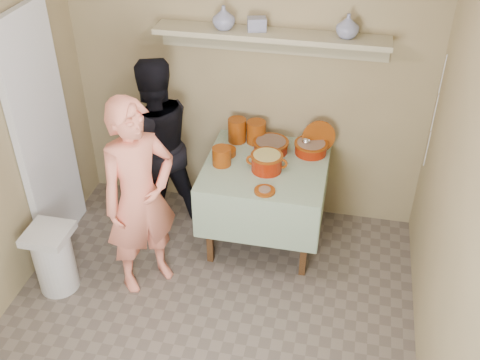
% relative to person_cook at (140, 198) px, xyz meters
% --- Properties ---
extents(ground, '(3.50, 3.50, 0.00)m').
position_rel_person_cook_xyz_m(ground, '(0.56, -0.60, -0.79)').
color(ground, '#665A50').
rests_on(ground, ground).
extents(tile_panel, '(0.06, 0.70, 2.00)m').
position_rel_person_cook_xyz_m(tile_panel, '(-0.90, 0.35, 0.21)').
color(tile_panel, silver).
rests_on(tile_panel, ground).
extents(plate_stack_a, '(0.15, 0.15, 0.21)m').
position_rel_person_cook_xyz_m(plate_stack_a, '(0.50, 0.99, 0.07)').
color(plate_stack_a, '#712802').
rests_on(plate_stack_a, serving_table).
extents(plate_stack_b, '(0.16, 0.16, 0.19)m').
position_rel_person_cook_xyz_m(plate_stack_b, '(0.67, 1.01, 0.07)').
color(plate_stack_b, '#712802').
rests_on(plate_stack_b, serving_table).
extents(bowl_stack, '(0.15, 0.15, 0.15)m').
position_rel_person_cook_xyz_m(bowl_stack, '(0.46, 0.61, 0.04)').
color(bowl_stack, '#712802').
rests_on(bowl_stack, serving_table).
extents(empty_bowl, '(0.17, 0.17, 0.05)m').
position_rel_person_cook_xyz_m(empty_bowl, '(0.46, 0.76, -0.01)').
color(empty_bowl, '#712802').
rests_on(empty_bowl, serving_table).
extents(propped_lid, '(0.28, 0.15, 0.27)m').
position_rel_person_cook_xyz_m(propped_lid, '(1.19, 0.99, 0.09)').
color(propped_lid, '#712802').
rests_on(propped_lid, serving_table).
extents(vase_right, '(0.22, 0.22, 0.18)m').
position_rel_person_cook_xyz_m(vase_right, '(1.32, 1.03, 1.02)').
color(vase_right, navy).
rests_on(vase_right, wall_shelf).
extents(vase_left, '(0.24, 0.24, 0.18)m').
position_rel_person_cook_xyz_m(vase_left, '(0.40, 1.02, 1.02)').
color(vase_left, navy).
rests_on(vase_left, wall_shelf).
extents(ceramic_box, '(0.16, 0.13, 0.10)m').
position_rel_person_cook_xyz_m(ceramic_box, '(0.65, 1.04, 0.98)').
color(ceramic_box, navy).
rests_on(ceramic_box, wall_shelf).
extents(person_cook, '(0.67, 0.68, 1.58)m').
position_rel_person_cook_xyz_m(person_cook, '(0.00, 0.00, 0.00)').
color(person_cook, '#F5836A').
rests_on(person_cook, ground).
extents(person_helper, '(0.95, 0.92, 1.54)m').
position_rel_person_cook_xyz_m(person_helper, '(-0.16, 0.76, -0.02)').
color(person_helper, black).
rests_on(person_helper, ground).
extents(room_shell, '(3.04, 3.54, 2.62)m').
position_rel_person_cook_xyz_m(room_shell, '(0.56, -0.60, 0.82)').
color(room_shell, '#9B8A5F').
rests_on(room_shell, ground).
extents(serving_table, '(0.97, 0.97, 0.76)m').
position_rel_person_cook_xyz_m(serving_table, '(0.81, 0.68, -0.15)').
color(serving_table, '#4C2D16').
rests_on(serving_table, ground).
extents(cazuela_meat_a, '(0.30, 0.30, 0.10)m').
position_rel_person_cook_xyz_m(cazuela_meat_a, '(0.81, 0.88, 0.03)').
color(cazuela_meat_a, '#6F1003').
rests_on(cazuela_meat_a, serving_table).
extents(cazuela_meat_b, '(0.28, 0.28, 0.10)m').
position_rel_person_cook_xyz_m(cazuela_meat_b, '(1.14, 0.93, 0.03)').
color(cazuela_meat_b, '#6F1003').
rests_on(cazuela_meat_b, serving_table).
extents(ladle, '(0.08, 0.26, 0.19)m').
position_rel_person_cook_xyz_m(ladle, '(1.10, 0.92, 0.08)').
color(ladle, silver).
rests_on(ladle, cazuela_meat_b).
extents(cazuela_rice, '(0.33, 0.25, 0.14)m').
position_rel_person_cook_xyz_m(cazuela_rice, '(0.83, 0.60, 0.05)').
color(cazuela_rice, '#6F1003').
rests_on(cazuela_rice, serving_table).
extents(front_plate, '(0.16, 0.16, 0.03)m').
position_rel_person_cook_xyz_m(front_plate, '(0.86, 0.31, -0.02)').
color(front_plate, '#712802').
rests_on(front_plate, serving_table).
extents(wall_shelf, '(1.80, 0.25, 0.21)m').
position_rel_person_cook_xyz_m(wall_shelf, '(0.76, 1.06, 0.88)').
color(wall_shelf, tan).
rests_on(wall_shelf, room_shell).
extents(trash_bin, '(0.32, 0.32, 0.56)m').
position_rel_person_cook_xyz_m(trash_bin, '(-0.66, -0.23, -0.51)').
color(trash_bin, silver).
rests_on(trash_bin, ground).
extents(electrical_cord, '(0.01, 0.05, 0.90)m').
position_rel_person_cook_xyz_m(electrical_cord, '(2.03, 0.88, 0.46)').
color(electrical_cord, silver).
rests_on(electrical_cord, wall_shelf).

